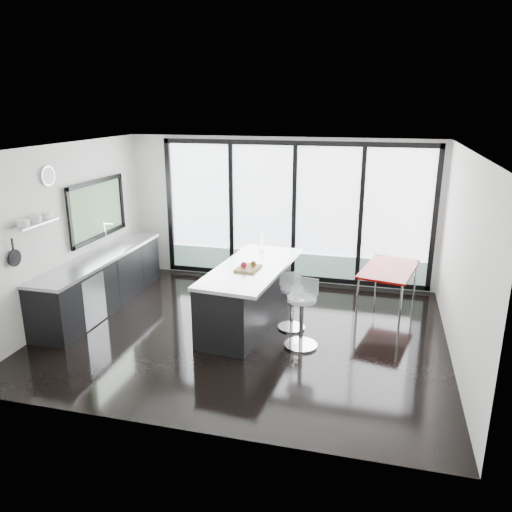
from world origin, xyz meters
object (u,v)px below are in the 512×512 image
(island, at_px, (247,294))
(bar_stool_far, at_px, (292,308))
(bar_stool_near, at_px, (301,322))
(red_table, at_px, (387,288))

(island, distance_m, bar_stool_far, 0.75)
(bar_stool_near, distance_m, red_table, 2.11)
(bar_stool_near, xyz_separation_m, bar_stool_far, (-0.24, 0.57, -0.05))
(bar_stool_far, bearing_deg, bar_stool_near, -91.33)
(island, xyz_separation_m, bar_stool_near, (0.97, -0.60, -0.11))
(island, bearing_deg, bar_stool_far, -2.34)
(bar_stool_far, bearing_deg, island, 153.18)
(bar_stool_far, bearing_deg, red_table, 14.72)
(island, height_order, red_table, island)
(island, height_order, bar_stool_far, island)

